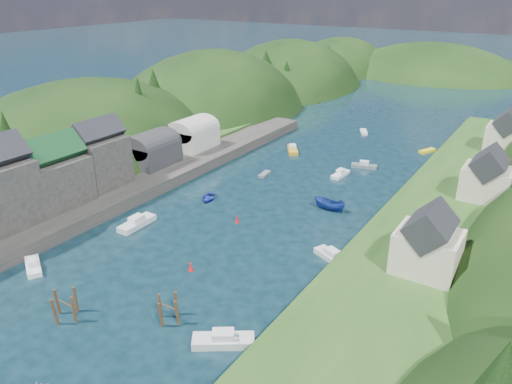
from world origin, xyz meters
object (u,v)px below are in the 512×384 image
Objects in this scene: piling_cluster_near at (66,308)px; channel_buoy_near at (191,267)px; piling_cluster_far at (169,311)px; channel_buoy_far at (237,219)px.

piling_cluster_near is 3.39× the size of channel_buoy_near.
piling_cluster_near reaches higher than channel_buoy_near.
piling_cluster_far is 24.29m from channel_buoy_far.
piling_cluster_near reaches higher than piling_cluster_far.
piling_cluster_near is at bearing -149.89° from piling_cluster_far.
piling_cluster_near is 11.09m from piling_cluster_far.
channel_buoy_far is (-2.74, 14.23, 0.00)m from channel_buoy_near.
piling_cluster_far is 3.20× the size of channel_buoy_near.
piling_cluster_near is 15.46m from channel_buoy_near.
channel_buoy_near is at bearing -79.11° from channel_buoy_far.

